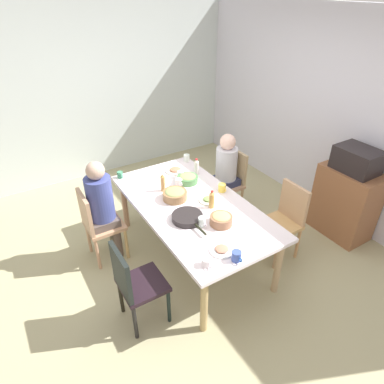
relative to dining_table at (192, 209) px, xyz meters
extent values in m
plane|color=tan|center=(0.00, 0.00, -0.66)|extent=(6.18, 6.18, 0.00)
cube|color=silver|center=(0.00, 2.16, 0.64)|extent=(5.39, 0.12, 2.60)
cube|color=silver|center=(-2.64, 0.00, 0.64)|extent=(0.12, 4.43, 2.60)
cube|color=white|center=(0.00, 0.00, 0.05)|extent=(2.07, 1.09, 0.04)
cylinder|color=tan|center=(-0.93, -0.45, -0.32)|extent=(0.07, 0.07, 0.69)
cylinder|color=tan|center=(0.93, -0.45, -0.32)|extent=(0.07, 0.07, 0.69)
cylinder|color=tan|center=(-0.93, 0.45, -0.32)|extent=(0.07, 0.07, 0.69)
cylinder|color=tan|center=(0.93, 0.45, -0.32)|extent=(0.07, 0.07, 0.69)
cube|color=black|center=(0.52, -0.85, -0.22)|extent=(0.40, 0.40, 0.04)
cylinder|color=black|center=(0.35, -1.02, -0.45)|extent=(0.04, 0.04, 0.43)
cylinder|color=black|center=(0.69, -1.02, -0.45)|extent=(0.04, 0.04, 0.43)
cylinder|color=black|center=(0.35, -0.68, -0.45)|extent=(0.04, 0.04, 0.43)
cylinder|color=black|center=(0.69, -0.68, -0.45)|extent=(0.04, 0.04, 0.43)
cube|color=black|center=(0.52, -1.03, 0.01)|extent=(0.38, 0.04, 0.45)
cube|color=tan|center=(-0.52, 0.85, -0.22)|extent=(0.40, 0.40, 0.04)
cylinder|color=tan|center=(-0.35, 1.02, -0.45)|extent=(0.04, 0.04, 0.43)
cylinder|color=tan|center=(-0.69, 1.02, -0.45)|extent=(0.04, 0.04, 0.43)
cylinder|color=tan|center=(-0.35, 0.68, -0.45)|extent=(0.04, 0.04, 0.43)
cylinder|color=tan|center=(-0.69, 0.68, -0.45)|extent=(0.04, 0.04, 0.43)
cube|color=tan|center=(-0.52, 1.03, 0.01)|extent=(0.38, 0.04, 0.45)
cylinder|color=#313A48|center=(-0.44, 0.75, -0.44)|extent=(0.09, 0.09, 0.45)
cylinder|color=#2A3C4B|center=(-0.60, 0.75, -0.44)|extent=(0.09, 0.09, 0.45)
cube|color=#2C3151|center=(-0.52, 0.85, -0.16)|extent=(0.30, 0.30, 0.10)
cylinder|color=silver|center=(-0.52, 0.85, 0.10)|extent=(0.28, 0.28, 0.43)
sphere|color=beige|center=(-0.52, 0.85, 0.41)|extent=(0.20, 0.20, 0.20)
cube|color=tan|center=(-0.52, -0.85, -0.22)|extent=(0.40, 0.40, 0.04)
cylinder|color=tan|center=(-0.69, -1.02, -0.45)|extent=(0.04, 0.04, 0.43)
cylinder|color=tan|center=(-0.35, -1.02, -0.45)|extent=(0.04, 0.04, 0.43)
cylinder|color=tan|center=(-0.69, -0.68, -0.45)|extent=(0.04, 0.04, 0.43)
cylinder|color=tan|center=(-0.35, -0.68, -0.45)|extent=(0.04, 0.04, 0.43)
cube|color=tan|center=(-0.52, -1.03, 0.01)|extent=(0.38, 0.04, 0.45)
cylinder|color=brown|center=(-0.60, -0.75, -0.44)|extent=(0.09, 0.09, 0.45)
cylinder|color=brown|center=(-0.44, -0.75, -0.44)|extent=(0.09, 0.09, 0.45)
cube|color=brown|center=(-0.52, -0.85, -0.16)|extent=(0.30, 0.30, 0.10)
cylinder|color=#3E488F|center=(-0.52, -0.85, 0.14)|extent=(0.28, 0.28, 0.50)
sphere|color=tan|center=(-0.52, -0.85, 0.48)|extent=(0.20, 0.20, 0.20)
cube|color=tan|center=(0.52, 0.85, -0.22)|extent=(0.40, 0.40, 0.04)
cylinder|color=tan|center=(0.69, 1.02, -0.45)|extent=(0.04, 0.04, 0.43)
cylinder|color=tan|center=(0.35, 1.02, -0.45)|extent=(0.04, 0.04, 0.43)
cylinder|color=tan|center=(0.69, 0.68, -0.45)|extent=(0.04, 0.04, 0.43)
cylinder|color=tan|center=(0.35, 0.68, -0.45)|extent=(0.04, 0.04, 0.43)
cube|color=tan|center=(0.52, 1.03, 0.01)|extent=(0.38, 0.04, 0.45)
cylinder|color=#EDE3CC|center=(-0.74, 0.21, 0.07)|extent=(0.25, 0.25, 0.01)
ellipsoid|color=#C57655|center=(-0.74, 0.21, 0.09)|extent=(0.14, 0.14, 0.02)
cylinder|color=silver|center=(0.05, 0.18, 0.07)|extent=(0.21, 0.21, 0.01)
ellipsoid|color=#7A994F|center=(0.05, 0.18, 0.09)|extent=(0.12, 0.12, 0.02)
cylinder|color=white|center=(0.79, -0.17, 0.07)|extent=(0.22, 0.22, 0.01)
ellipsoid|color=tan|center=(0.79, -0.17, 0.09)|extent=(0.12, 0.12, 0.02)
cylinder|color=olive|center=(-0.18, -0.11, 0.11)|extent=(0.27, 0.27, 0.09)
ellipsoid|color=#8E9D5D|center=(-0.18, -0.11, 0.16)|extent=(0.22, 0.22, 0.04)
cylinder|color=#926344|center=(0.46, 0.06, 0.11)|extent=(0.23, 0.23, 0.09)
ellipsoid|color=tan|center=(0.46, 0.06, 0.16)|extent=(0.18, 0.18, 0.04)
cylinder|color=#4D854A|center=(-0.43, 0.20, 0.11)|extent=(0.25, 0.25, 0.08)
ellipsoid|color=#8E9E60|center=(-0.43, 0.20, 0.14)|extent=(0.20, 0.20, 0.04)
cylinder|color=black|center=(0.22, -0.19, 0.10)|extent=(0.32, 0.32, 0.06)
cylinder|color=black|center=(0.47, -0.19, 0.11)|extent=(0.18, 0.02, 0.02)
cylinder|color=#418B63|center=(-0.95, -0.45, 0.11)|extent=(0.07, 0.07, 0.08)
torus|color=#428664|center=(-0.91, -0.45, 0.11)|extent=(0.05, 0.01, 0.05)
cylinder|color=#EFCE4C|center=(-0.04, 0.43, 0.11)|extent=(0.09, 0.09, 0.09)
torus|color=#EFC351|center=(0.02, 0.43, 0.11)|extent=(0.05, 0.01, 0.05)
cylinder|color=white|center=(-0.91, 0.48, 0.12)|extent=(0.08, 0.08, 0.10)
torus|color=white|center=(-0.86, 0.48, 0.12)|extent=(0.05, 0.01, 0.05)
cylinder|color=white|center=(0.38, -0.12, 0.12)|extent=(0.07, 0.07, 0.10)
torus|color=white|center=(0.43, -0.12, 0.12)|extent=(0.05, 0.01, 0.05)
cylinder|color=#3C53A2|center=(0.95, -0.13, 0.11)|extent=(0.08, 0.08, 0.09)
torus|color=#2A5AA4|center=(1.00, -0.13, 0.11)|extent=(0.05, 0.01, 0.05)
cylinder|color=white|center=(0.86, -0.39, 0.10)|extent=(0.09, 0.09, 0.07)
torus|color=white|center=(0.92, -0.39, 0.10)|extent=(0.05, 0.01, 0.05)
cylinder|color=white|center=(-0.56, 0.18, 0.11)|extent=(0.08, 0.08, 0.09)
torus|color=white|center=(-0.51, 0.18, 0.11)|extent=(0.05, 0.01, 0.05)
cylinder|color=white|center=(-0.42, 0.08, 0.11)|extent=(0.09, 0.09, 0.08)
torus|color=white|center=(-0.36, 0.08, 0.11)|extent=(0.05, 0.01, 0.05)
cylinder|color=silver|center=(-0.54, 0.40, 0.15)|extent=(0.06, 0.06, 0.17)
cone|color=beige|center=(-0.54, 0.40, 0.25)|extent=(0.06, 0.06, 0.03)
cylinder|color=red|center=(-0.54, 0.40, 0.27)|extent=(0.03, 0.03, 0.01)
cylinder|color=gold|center=(0.17, 0.14, 0.15)|extent=(0.06, 0.06, 0.17)
cone|color=tan|center=(0.17, 0.14, 0.25)|extent=(0.05, 0.05, 0.03)
cylinder|color=red|center=(0.17, 0.14, 0.27)|extent=(0.03, 0.03, 0.01)
cylinder|color=tan|center=(-0.41, -0.14, 0.16)|extent=(0.05, 0.05, 0.18)
cone|color=#C09142|center=(-0.41, -0.14, 0.26)|extent=(0.05, 0.05, 0.03)
cylinder|color=white|center=(-0.41, -0.14, 0.28)|extent=(0.03, 0.03, 0.01)
cube|color=brown|center=(0.62, 1.86, -0.21)|extent=(0.70, 0.44, 0.90)
cube|color=black|center=(0.62, 1.86, 0.38)|extent=(0.48, 0.36, 0.28)
camera|label=1|loc=(2.59, -1.59, 2.12)|focal=31.50mm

